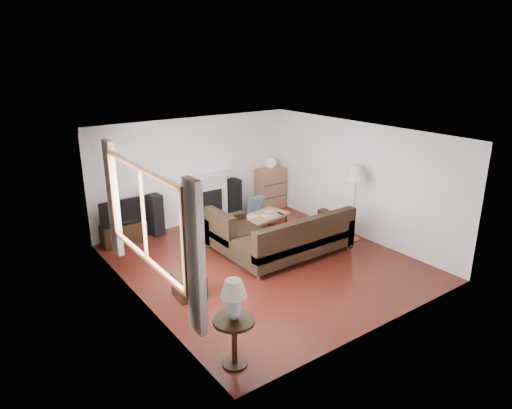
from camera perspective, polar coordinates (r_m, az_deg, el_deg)
room at (r=8.46m, az=1.19°, el=0.44°), size 5.10×5.60×2.54m
window at (r=7.06m, az=-13.91°, el=-1.28°), size 0.12×2.74×1.54m
curtain_near at (r=5.85m, az=-7.61°, el=-6.71°), size 0.10×0.35×2.10m
curtain_far at (r=8.49m, az=-17.43°, el=0.69°), size 0.10×0.35×2.10m
fireplace at (r=10.86m, az=-6.58°, el=0.71°), size 1.40×0.26×1.15m
tv_stand at (r=10.09m, az=-16.25°, el=-3.49°), size 0.89×0.40×0.45m
television at (r=9.92m, az=-16.51°, el=-0.78°), size 0.98×0.13×0.56m
speaker_left at (r=10.30m, az=-12.44°, el=-1.28°), size 0.30×0.34×0.93m
speaker_right at (r=11.21m, az=-2.76°, el=0.83°), size 0.27×0.32×0.94m
bookshelf at (r=11.79m, az=1.81°, el=2.04°), size 0.77×0.37×1.06m
globe_lamp at (r=11.62m, az=1.85°, el=5.16°), size 0.26×0.26×0.26m
sectional_sofa at (r=9.00m, az=4.78°, el=-4.08°), size 2.65×1.94×0.86m
coffee_table at (r=10.15m, az=0.88°, el=-2.55°), size 1.27×0.86×0.46m
footstool at (r=7.77m, az=-8.34°, el=-9.97°), size 0.51×0.51×0.40m
floor_lamp at (r=9.88m, az=12.20°, el=0.11°), size 0.52×0.52×1.65m
side_table at (r=6.12m, az=-2.72°, el=-16.80°), size 0.54×0.54×0.68m
table_lamp at (r=5.79m, az=-2.81°, el=-11.86°), size 0.34×0.34×0.54m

